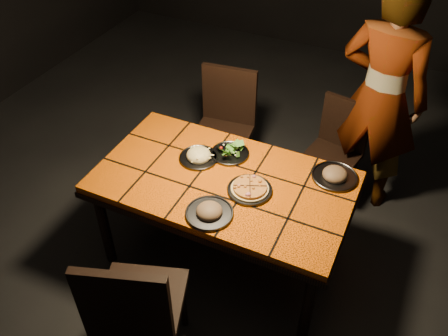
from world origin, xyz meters
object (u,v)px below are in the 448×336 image
at_px(plate_pasta, 199,156).
at_px(chair_far_left, 225,121).
at_px(chair_far_right, 337,145).
at_px(chair_near, 135,307).
at_px(plate_pizza, 250,189).
at_px(diner, 381,98).
at_px(dining_table, 223,188).

bearing_deg(plate_pasta, chair_far_left, 101.18).
xyz_separation_m(chair_far_left, plate_pasta, (0.14, -0.72, 0.21)).
bearing_deg(plate_pasta, chair_far_right, 49.96).
distance_m(chair_near, chair_far_right, 2.01).
bearing_deg(plate_pizza, diner, 64.73).
relative_size(chair_far_left, diner, 0.53).
bearing_deg(dining_table, chair_near, -94.43).
xyz_separation_m(chair_near, plate_pizza, (0.27, 0.90, 0.19)).
bearing_deg(plate_pasta, chair_near, -81.36).
distance_m(chair_near, chair_far_left, 1.78).
height_order(chair_far_left, diner, diner).
distance_m(chair_far_left, chair_far_right, 0.89).
xyz_separation_m(chair_far_left, chair_far_right, (0.88, 0.16, -0.07)).
bearing_deg(plate_pizza, chair_far_left, 123.37).
distance_m(dining_table, diner, 1.34).
xyz_separation_m(dining_table, chair_far_right, (0.51, 0.99, -0.18)).
relative_size(chair_far_left, plate_pizza, 3.20).
relative_size(chair_near, chair_far_right, 1.19).
relative_size(chair_near, plate_pasta, 3.91).
distance_m(chair_far_left, plate_pizza, 1.05).
distance_m(dining_table, plate_pizza, 0.22).
relative_size(chair_far_left, plate_pasta, 3.76).
bearing_deg(chair_far_left, chair_near, -87.29).
bearing_deg(plate_pizza, chair_far_right, 72.95).
bearing_deg(plate_pasta, plate_pizza, -18.59).
relative_size(chair_far_right, plate_pizza, 2.79).
relative_size(dining_table, plate_pasta, 6.24).
bearing_deg(chair_far_right, chair_far_left, -158.32).
xyz_separation_m(chair_far_right, plate_pasta, (-0.74, -0.88, 0.29)).
bearing_deg(dining_table, diner, 56.55).
bearing_deg(plate_pizza, chair_near, -106.42).
distance_m(chair_far_left, diner, 1.19).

